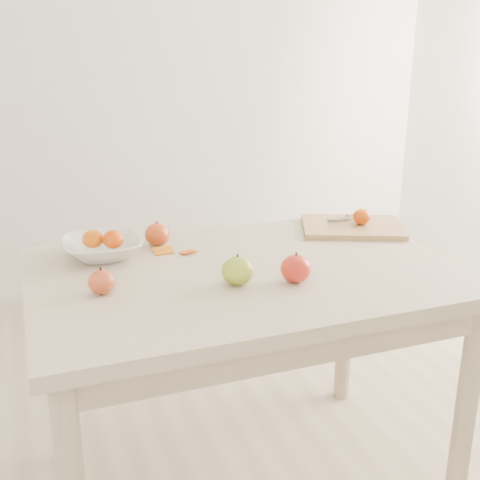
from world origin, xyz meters
name	(u,v)px	position (x,y,z in m)	size (l,w,h in m)	color
table	(246,300)	(0.00, 0.00, 0.65)	(1.20, 0.80, 0.75)	beige
cutting_board	(352,227)	(0.47, 0.22, 0.76)	(0.33, 0.24, 0.02)	tan
board_tangerine	(362,217)	(0.50, 0.21, 0.80)	(0.06, 0.06, 0.05)	#CC4407
fruit_bowl	(103,248)	(-0.37, 0.24, 0.78)	(0.23, 0.23, 0.06)	white
bowl_tangerine_near	(93,239)	(-0.39, 0.25, 0.81)	(0.06, 0.06, 0.05)	#E26107
bowl_tangerine_far	(113,239)	(-0.34, 0.22, 0.81)	(0.06, 0.06, 0.06)	#E04107
orange_peel_a	(163,252)	(-0.19, 0.21, 0.75)	(0.06, 0.04, 0.00)	#C5660D
orange_peel_b	(188,253)	(-0.12, 0.18, 0.75)	(0.04, 0.04, 0.00)	#D5490F
paring_knife	(354,216)	(0.52, 0.29, 0.78)	(0.17, 0.05, 0.01)	white
apple_green	(238,271)	(-0.06, -0.10, 0.79)	(0.09, 0.09, 0.08)	olive
apple_red_a	(158,235)	(-0.19, 0.28, 0.79)	(0.08, 0.08, 0.07)	maroon
apple_red_d	(102,282)	(-0.41, -0.04, 0.78)	(0.07, 0.07, 0.06)	maroon
apple_red_e	(296,269)	(0.09, -0.14, 0.79)	(0.08, 0.08, 0.08)	#A00916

